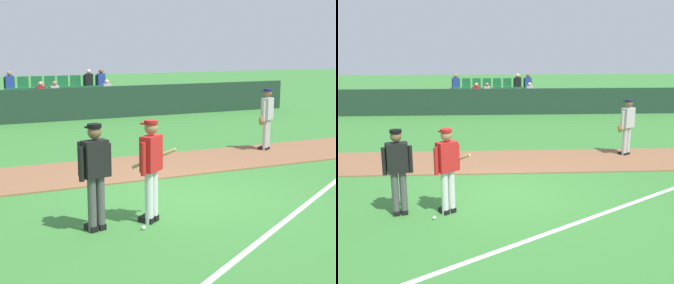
# 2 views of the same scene
# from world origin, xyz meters

# --- Properties ---
(ground_plane) EXTENTS (80.00, 80.00, 0.00)m
(ground_plane) POSITION_xyz_m (0.00, 0.00, 0.00)
(ground_plane) COLOR #387A33
(infield_dirt_path) EXTENTS (28.00, 2.39, 0.03)m
(infield_dirt_path) POSITION_xyz_m (0.00, 2.73, 0.01)
(infield_dirt_path) COLOR brown
(infield_dirt_path) RESTS_ON ground
(foul_line_chalk) EXTENTS (10.11, 6.63, 0.01)m
(foul_line_chalk) POSITION_xyz_m (3.00, -0.50, 0.01)
(foul_line_chalk) COLOR white
(foul_line_chalk) RESTS_ON ground
(dugout_fence) EXTENTS (20.00, 0.16, 1.29)m
(dugout_fence) POSITION_xyz_m (0.00, 11.10, 0.65)
(dugout_fence) COLOR #1E3828
(dugout_fence) RESTS_ON ground
(stadium_bleachers) EXTENTS (5.00, 2.10, 1.90)m
(stadium_bleachers) POSITION_xyz_m (0.01, 12.55, 0.51)
(stadium_bleachers) COLOR slate
(stadium_bleachers) RESTS_ON ground
(batter_red_jersey) EXTENTS (0.72, 0.70, 1.76)m
(batter_red_jersey) POSITION_xyz_m (-1.20, -0.96, 0.97)
(batter_red_jersey) COLOR silver
(batter_red_jersey) RESTS_ON ground
(umpire_home_plate) EXTENTS (0.57, 0.38, 1.76)m
(umpire_home_plate) POSITION_xyz_m (-2.17, -0.98, 1.00)
(umpire_home_plate) COLOR #4C4C4C
(umpire_home_plate) RESTS_ON ground
(runner_grey_jersey) EXTENTS (0.62, 0.45, 1.76)m
(runner_grey_jersey) POSITION_xyz_m (3.93, 3.21, 0.96)
(runner_grey_jersey) COLOR #B2B2B2
(runner_grey_jersey) RESTS_ON ground
(baseball) EXTENTS (0.07, 0.07, 0.07)m
(baseball) POSITION_xyz_m (-1.46, -1.27, 0.04)
(baseball) COLOR white
(baseball) RESTS_ON ground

